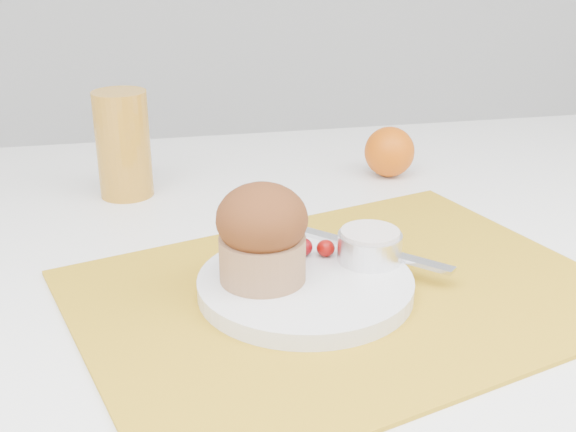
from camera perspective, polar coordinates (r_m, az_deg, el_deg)
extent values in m
cube|color=#C2911B|center=(0.69, 4.46, -6.12)|extent=(0.57, 0.48, 0.00)
cylinder|color=silver|center=(0.68, 1.38, -5.46)|extent=(0.23, 0.23, 0.02)
cylinder|color=silver|center=(0.71, 6.46, -2.44)|extent=(0.08, 0.08, 0.03)
cylinder|color=silver|center=(0.70, 6.51, -1.41)|extent=(0.07, 0.07, 0.01)
ellipsoid|color=#500205|center=(0.72, 1.16, -2.46)|extent=(0.02, 0.02, 0.02)
ellipsoid|color=#620502|center=(0.72, 3.00, -2.55)|extent=(0.02, 0.02, 0.02)
cube|color=silver|center=(0.73, 6.66, -2.64)|extent=(0.13, 0.14, 0.00)
sphere|color=#D45707|center=(1.00, 8.02, 5.05)|extent=(0.07, 0.07, 0.07)
cylinder|color=#C28424|center=(0.93, -12.89, 5.53)|extent=(0.07, 0.07, 0.14)
cylinder|color=#AD7C53|center=(0.67, -2.03, -3.36)|extent=(0.10, 0.10, 0.04)
ellipsoid|color=#3C1A0B|center=(0.65, -2.08, -0.25)|extent=(0.08, 0.08, 0.07)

